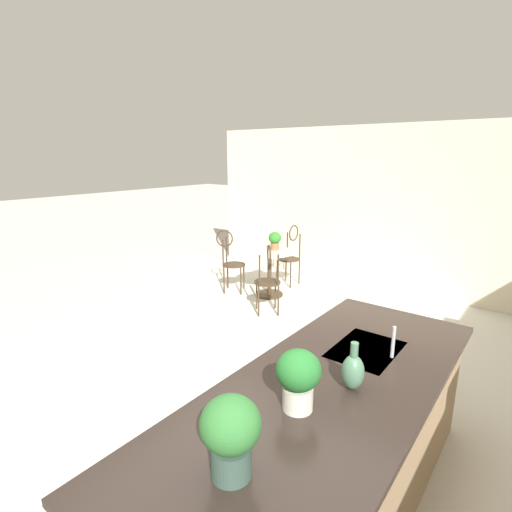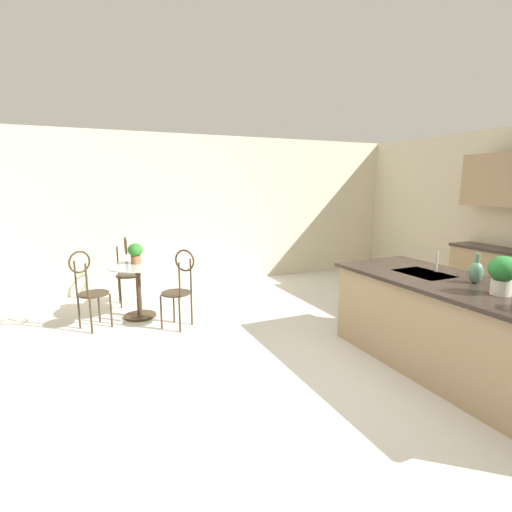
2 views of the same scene
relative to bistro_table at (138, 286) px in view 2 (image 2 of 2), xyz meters
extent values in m
plane|color=beige|center=(2.76, 1.76, -0.45)|extent=(40.00, 40.00, 0.00)
cube|color=beige|center=(-1.50, 1.76, 0.90)|extent=(0.12, 7.80, 2.70)
cube|color=tan|center=(3.06, 2.61, -0.01)|extent=(2.70, 0.96, 0.88)
cube|color=#2D231E|center=(3.06, 2.61, 0.45)|extent=(2.80, 1.06, 0.04)
cube|color=#B2B5BA|center=(2.51, 2.61, 0.46)|extent=(0.56, 0.40, 0.03)
cylinder|color=#3D2D1E|center=(0.00, 0.00, -0.43)|extent=(0.44, 0.44, 0.03)
cylinder|color=#3D2D1E|center=(0.00, 0.00, -0.07)|extent=(0.07, 0.07, 0.69)
cylinder|color=#B2C6C1|center=(0.00, 0.00, 0.29)|extent=(0.80, 0.80, 0.01)
cylinder|color=#3D2D1E|center=(0.01, -0.53, -0.22)|extent=(0.03, 0.03, 0.45)
cylinder|color=#3D2D1E|center=(0.25, -0.39, -0.22)|extent=(0.03, 0.03, 0.45)
cylinder|color=#3D2D1E|center=(0.14, -0.77, -0.22)|extent=(0.03, 0.03, 0.45)
cylinder|color=#3D2D1E|center=(0.39, -0.64, -0.22)|extent=(0.03, 0.03, 0.45)
cylinder|color=#3D2D1E|center=(0.20, -0.58, 0.01)|extent=(0.52, 0.52, 0.02)
cylinder|color=#3D2D1E|center=(0.16, -0.78, 0.23)|extent=(0.03, 0.03, 0.45)
cylinder|color=#3D2D1E|center=(0.38, -0.65, 0.23)|extent=(0.03, 0.03, 0.45)
torus|color=#3D2D1E|center=(0.27, -0.71, 0.45)|extent=(0.16, 0.26, 0.28)
cylinder|color=#3D2D1E|center=(-0.52, 0.08, -0.22)|extent=(0.02, 0.02, 0.45)
cylinder|color=#3D2D1E|center=(-0.52, -0.20, -0.22)|extent=(0.02, 0.02, 0.45)
cylinder|color=#3D2D1E|center=(-0.80, 0.08, -0.22)|extent=(0.02, 0.02, 0.45)
cylinder|color=#3D2D1E|center=(-0.80, -0.20, -0.22)|extent=(0.02, 0.02, 0.45)
cylinder|color=#3D2D1E|center=(-0.66, -0.06, 0.01)|extent=(0.38, 0.38, 0.02)
cylinder|color=#3D2D1E|center=(-0.81, 0.07, 0.23)|extent=(0.02, 0.02, 0.45)
cylinder|color=#3D2D1E|center=(-0.81, -0.19, 0.23)|extent=(0.02, 0.02, 0.45)
torus|color=#3D2D1E|center=(-0.81, -0.06, 0.45)|extent=(0.28, 0.03, 0.28)
cylinder|color=#3D2D1E|center=(0.59, 0.19, -0.22)|extent=(0.03, 0.03, 0.45)
cylinder|color=#3D2D1E|center=(0.40, 0.40, -0.22)|extent=(0.03, 0.03, 0.45)
cylinder|color=#3D2D1E|center=(0.80, 0.38, -0.22)|extent=(0.03, 0.03, 0.45)
cylinder|color=#3D2D1E|center=(0.60, 0.59, -0.22)|extent=(0.03, 0.03, 0.45)
cylinder|color=#3D2D1E|center=(0.60, 0.39, 0.01)|extent=(0.54, 0.54, 0.02)
cylinder|color=#3D2D1E|center=(0.80, 0.40, 0.23)|extent=(0.03, 0.03, 0.45)
cylinder|color=#3D2D1E|center=(0.62, 0.59, 0.23)|extent=(0.03, 0.03, 0.45)
torus|color=#3D2D1E|center=(0.71, 0.49, 0.45)|extent=(0.22, 0.21, 0.28)
cylinder|color=#B2B5BA|center=(2.51, 2.79, 0.58)|extent=(0.02, 0.02, 0.22)
cylinder|color=#9E603D|center=(-0.14, 0.00, 0.35)|extent=(0.14, 0.14, 0.11)
ellipsoid|color=#307B29|center=(-0.14, 0.00, 0.49)|extent=(0.20, 0.20, 0.19)
cylinder|color=beige|center=(3.36, 2.58, 0.54)|extent=(0.16, 0.16, 0.13)
ellipsoid|color=#26712E|center=(3.36, 2.58, 0.70)|extent=(0.24, 0.24, 0.22)
ellipsoid|color=#4C7A5B|center=(3.01, 2.73, 0.58)|extent=(0.13, 0.13, 0.21)
cylinder|color=#4C7A5B|center=(3.01, 2.73, 0.72)|extent=(0.04, 0.04, 0.08)
camera|label=1|loc=(4.94, 3.51, 1.78)|focal=27.61mm
camera|label=2|loc=(5.39, -0.62, 1.41)|focal=26.99mm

